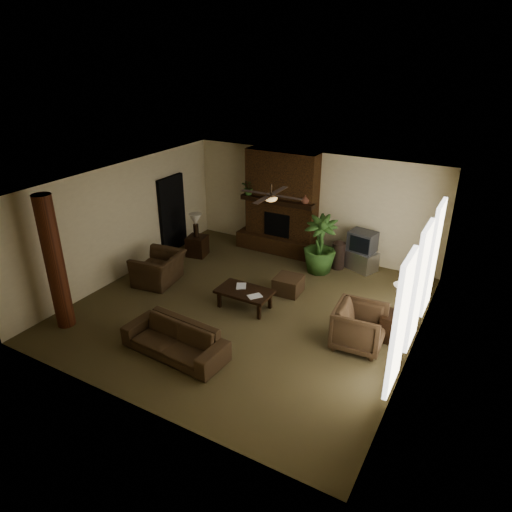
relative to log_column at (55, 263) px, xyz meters
The scene contains 23 objects.
room_shell 3.80m from the log_column, 39.13° to the left, with size 7.00×7.00×7.00m.
fireplace 6.02m from the log_column, 69.07° to the left, with size 2.40×0.70×2.80m.
windows 6.91m from the log_column, 22.11° to the left, with size 0.08×3.65×2.35m.
log_column is the anchor object (origin of this frame).
doorway 4.24m from the log_column, 96.65° to the left, with size 0.10×1.00×2.10m, color black.
ceiling_fan 4.45m from the log_column, 38.87° to the left, with size 1.35×1.35×0.37m.
sofa 2.81m from the log_column, ahead, with size 2.05×0.60×0.80m, color #402D1B.
armchair_left 2.62m from the log_column, 78.98° to the left, with size 1.13×0.74×0.99m, color #402D1B.
armchair_right 6.02m from the log_column, 21.98° to the left, with size 0.91×0.86×0.94m, color #402D1B.
coffee_table 3.89m from the log_column, 39.51° to the left, with size 1.20×0.70×0.43m.
ottoman 5.03m from the log_column, 45.29° to the left, with size 0.60×0.60×0.40m, color #402D1B.
tv_stand 7.23m from the log_column, 50.93° to the left, with size 0.85×0.50×0.50m, color #BCBCBE.
tv 7.17m from the log_column, 50.84° to the left, with size 0.73×0.63×0.52m.
floor_vase 6.70m from the log_column, 53.02° to the left, with size 0.34×0.34×0.77m.
floor_plant 6.15m from the log_column, 53.28° to the left, with size 0.83×1.48×0.83m, color #335923.
side_table_left 4.32m from the log_column, 85.43° to the left, with size 0.50×0.50×0.55m, color black.
lamp_left 4.20m from the log_column, 85.63° to the left, with size 0.43×0.43×0.65m.
side_table_right 6.76m from the log_column, 24.59° to the left, with size 0.50×0.50×0.55m, color black.
lamp_right 6.73m from the log_column, 24.79° to the left, with size 0.40×0.40×0.65m.
mantel_plant 5.52m from the log_column, 76.31° to the left, with size 0.38×0.42×0.33m, color #335923.
mantel_vase 6.16m from the log_column, 61.33° to the left, with size 0.22×0.23×0.22m, color brown.
book_a 3.70m from the log_column, 42.66° to the left, with size 0.22×0.03×0.29m, color #999999.
book_b 3.99m from the log_column, 36.35° to the left, with size 0.21×0.02×0.29m, color #999999.
Camera 1 is at (4.43, -7.51, 5.26)m, focal length 32.10 mm.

